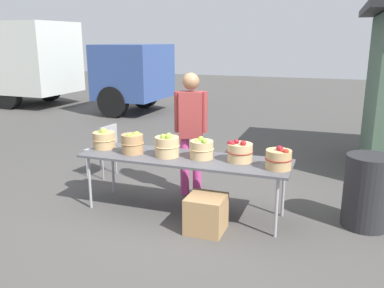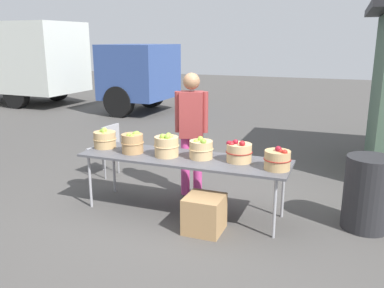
{
  "view_description": "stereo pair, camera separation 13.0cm",
  "coord_description": "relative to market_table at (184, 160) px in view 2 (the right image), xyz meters",
  "views": [
    {
      "loc": [
        1.76,
        -4.63,
        2.21
      ],
      "look_at": [
        0.0,
        0.3,
        0.85
      ],
      "focal_mm": 37.93,
      "sensor_mm": 36.0,
      "label": 1
    },
    {
      "loc": [
        1.88,
        -4.58,
        2.21
      ],
      "look_at": [
        0.0,
        0.3,
        0.85
      ],
      "focal_mm": 37.93,
      "sensor_mm": 36.0,
      "label": 2
    }
  ],
  "objects": [
    {
      "name": "apple_basket_green_0",
      "position": [
        -1.2,
        0.05,
        0.16
      ],
      "size": [
        0.32,
        0.32,
        0.27
      ],
      "color": "tan",
      "rests_on": "market_table"
    },
    {
      "name": "market_table",
      "position": [
        0.0,
        0.0,
        0.0
      ],
      "size": [
        2.7,
        0.76,
        0.75
      ],
      "color": "#4C4C51",
      "rests_on": "ground"
    },
    {
      "name": "vendor_adult",
      "position": [
        -0.13,
        0.62,
        0.33
      ],
      "size": [
        0.45,
        0.31,
        1.76
      ],
      "rotation": [
        0.0,
        0.0,
        3.41
      ],
      "color": "#CC3F8C",
      "rests_on": "ground"
    },
    {
      "name": "apple_basket_red_0",
      "position": [
        0.7,
        0.06,
        0.16
      ],
      "size": [
        0.33,
        0.33,
        0.28
      ],
      "color": "tan",
      "rests_on": "market_table"
    },
    {
      "name": "folding_chair",
      "position": [
        -1.76,
        0.92,
        -0.21
      ],
      "size": [
        0.45,
        0.45,
        0.86
      ],
      "rotation": [
        0.0,
        0.0,
        4.58
      ],
      "color": "#99999E",
      "rests_on": "ground"
    },
    {
      "name": "produce_crate",
      "position": [
        0.43,
        -0.42,
        -0.5
      ],
      "size": [
        0.43,
        0.43,
        0.43
      ],
      "primitive_type": "cube",
      "color": "#A87F51",
      "rests_on": "ground"
    },
    {
      "name": "apple_basket_red_1",
      "position": [
        1.2,
        -0.07,
        0.16
      ],
      "size": [
        0.32,
        0.32,
        0.28
      ],
      "color": "tan",
      "rests_on": "market_table"
    },
    {
      "name": "apple_basket_green_2",
      "position": [
        -0.22,
        -0.04,
        0.18
      ],
      "size": [
        0.33,
        0.33,
        0.31
      ],
      "color": "tan",
      "rests_on": "market_table"
    },
    {
      "name": "apple_basket_green_3",
      "position": [
        0.22,
        0.03,
        0.16
      ],
      "size": [
        0.31,
        0.31,
        0.28
      ],
      "color": "tan",
      "rests_on": "market_table"
    },
    {
      "name": "trash_barrel",
      "position": [
        2.21,
        0.35,
        -0.27
      ],
      "size": [
        0.55,
        0.55,
        0.89
      ],
      "primitive_type": "cylinder",
      "color": "#262628",
      "rests_on": "ground"
    },
    {
      "name": "ground_plane",
      "position": [
        0.0,
        0.0,
        -0.71
      ],
      "size": [
        40.0,
        40.0,
        0.0
      ],
      "primitive_type": "plane",
      "color": "#474442"
    },
    {
      "name": "box_truck",
      "position": [
        -7.68,
        6.59,
        0.77
      ],
      "size": [
        7.77,
        2.44,
        2.75
      ],
      "rotation": [
        0.0,
        0.0,
        -0.04
      ],
      "color": "silver",
      "rests_on": "ground"
    },
    {
      "name": "apple_basket_green_1",
      "position": [
        -0.7,
        -0.05,
        0.17
      ],
      "size": [
        0.3,
        0.3,
        0.29
      ],
      "color": "#A87F51",
      "rests_on": "market_table"
    }
  ]
}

